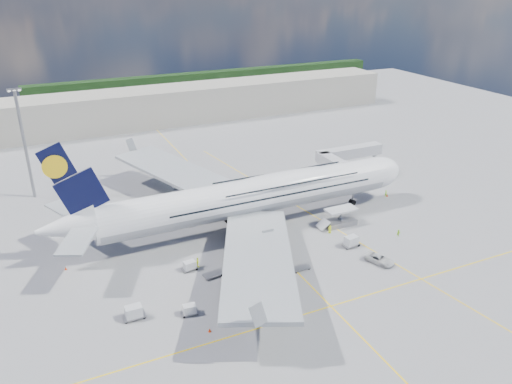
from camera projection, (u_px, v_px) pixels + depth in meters
name	position (u px, v px, depth m)	size (l,w,h in m)	color
ground	(274.00, 248.00, 94.93)	(300.00, 300.00, 0.00)	gray
taxi_line_main	(274.00, 248.00, 94.93)	(0.25, 220.00, 0.01)	yellow
taxi_line_cross	(331.00, 306.00, 78.31)	(120.00, 0.25, 0.01)	yellow
taxi_line_diag	(310.00, 214.00, 108.65)	(0.25, 100.00, 0.01)	yellow
airliner	(253.00, 196.00, 100.59)	(77.26, 79.15, 23.71)	white
jet_bridge	(345.00, 158.00, 121.10)	(18.80, 12.10, 8.50)	#B7B7BC
cargo_loader	(340.00, 219.00, 103.33)	(8.53, 3.20, 3.67)	silver
light_mast	(24.00, 143.00, 111.58)	(3.00, 0.70, 25.50)	gray
terminal	(149.00, 107.00, 171.47)	(180.00, 16.00, 12.00)	#B2AD9E
tree_line	(213.00, 80.00, 225.13)	(160.00, 6.00, 8.00)	#193814
dolly_row_a	(190.00, 266.00, 87.53)	(2.89, 1.79, 1.73)	gray
dolly_row_b	(190.00, 309.00, 76.09)	(2.80, 1.70, 1.68)	gray
dolly_row_c	(213.00, 274.00, 85.95)	(3.64, 2.25, 0.50)	gray
dolly_back	(134.00, 312.00, 75.09)	(3.42, 1.86, 2.15)	gray
dolly_nose_far	(351.00, 241.00, 95.12)	(3.58, 2.26, 2.12)	gray
dolly_nose_near	(301.00, 268.00, 87.88)	(3.25, 1.76, 0.47)	gray
baggage_tug	(267.00, 250.00, 93.11)	(2.67, 1.82, 1.53)	silver
catering_truck_inner	(168.00, 206.00, 108.17)	(6.83, 4.00, 3.82)	gray
catering_truck_outer	(162.00, 166.00, 131.05)	(6.66, 5.27, 3.66)	gray
service_van	(380.00, 259.00, 89.83)	(2.50, 5.43, 1.51)	silver
crew_nose	(386.00, 194.00, 116.47)	(0.62, 0.41, 1.71)	#A4FF1A
crew_loader	(399.00, 233.00, 98.87)	(0.74, 0.58, 1.52)	#B3FF1A
crew_wing	(198.00, 262.00, 88.46)	(1.12, 0.47, 1.91)	#DCF71A
crew_van	(330.00, 229.00, 100.18)	(0.82, 0.53, 1.67)	#E4FE1A
crew_tug	(273.00, 271.00, 86.15)	(1.02, 0.59, 1.58)	#D4E217
cone_nose	(387.00, 195.00, 116.98)	(0.45, 0.45, 0.57)	red
cone_wing_left_inner	(216.00, 203.00, 113.11)	(0.49, 0.49, 0.63)	red
cone_wing_left_outer	(163.00, 179.00, 126.30)	(0.50, 0.50, 0.64)	red
cone_wing_right_inner	(271.00, 279.00, 84.89)	(0.38, 0.38, 0.49)	red
cone_wing_right_outer	(210.00, 330.00, 72.61)	(0.48, 0.48, 0.61)	red
cone_tail	(66.00, 268.00, 87.89)	(0.45, 0.45, 0.57)	red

